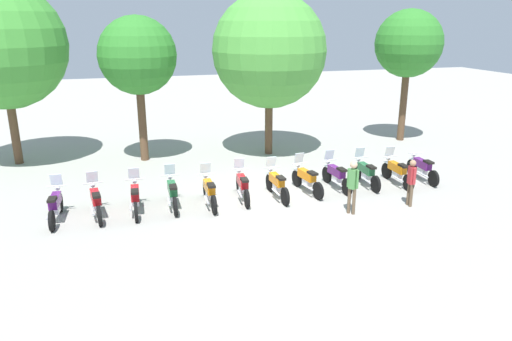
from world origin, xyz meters
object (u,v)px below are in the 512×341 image
Objects in this scene: motorcycle_5 at (242,186)px; tree_0 at (1,46)px; motorcycle_1 at (96,201)px; motorcycle_7 at (307,179)px; motorcycle_4 at (209,191)px; tree_2 at (269,51)px; motorcycle_2 at (135,197)px; tree_1 at (138,56)px; motorcycle_8 at (336,175)px; motorcycle_3 at (172,193)px; motorcycle_0 at (55,205)px; person_0 at (353,183)px; tree_3 at (409,44)px; motorcycle_10 at (397,171)px; motorcycle_6 at (277,184)px; motorcycle_9 at (366,173)px; motorcycle_11 at (422,168)px; person_1 at (411,179)px.

tree_0 is (-8.44, 7.10, 4.57)m from motorcycle_5.
motorcycle_7 is (7.39, 0.24, 0.00)m from motorcycle_1.
tree_2 is (3.97, 5.85, 4.26)m from motorcycle_4.
motorcycle_2 is 7.55m from tree_1.
tree_1 is (-6.71, 5.98, 4.10)m from motorcycle_8.
motorcycle_0 is at bearing 92.90° from motorcycle_3.
person_0 reaches higher than motorcycle_7.
motorcycle_4 is 0.30× the size of tree_2.
tree_1 is (-6.12, 8.40, 3.55)m from person_0.
person_0 is at bearing -99.41° from motorcycle_0.
tree_3 is at bearing 0.60° from tree_1.
motorcycle_10 is 11.79m from tree_1.
motorcycle_7 is at bearing 88.57° from motorcycle_10.
tree_2 is at bearing -60.43° from motorcycle_1.
motorcycle_0 is 7.39m from motorcycle_6.
motorcycle_2 is 6.16m from motorcycle_7.
motorcycle_7 is 1.21× the size of person_0.
motorcycle_2 is 8.63m from motorcycle_9.
motorcycle_4 and motorcycle_10 have the same top height.
motorcycle_11 is 3.10m from person_1.
tree_3 is (18.72, -0.84, -0.16)m from tree_0.
motorcycle_6 is (6.17, 0.04, 0.00)m from motorcycle_1.
motorcycle_9 is 0.28× the size of tree_0.
motorcycle_6 is 4.93m from motorcycle_10.
tree_0 is 11.28m from tree_2.
motorcycle_6 is 1.01× the size of motorcycle_7.
tree_1 reaches higher than motorcycle_1.
motorcycle_3 is at bearing 86.13° from motorcycle_6.
motorcycle_2 is at bearing 90.73° from motorcycle_10.
motorcycle_5 is 5.80m from person_1.
person_0 is (3.11, -2.27, 0.55)m from motorcycle_5.
tree_3 reaches higher than motorcycle_3.
tree_2 is at bearing -174.95° from tree_3.
tree_3 is at bearing -56.98° from motorcycle_6.
motorcycle_4 and motorcycle_6 have the same top height.
tree_2 is at bearing -41.77° from motorcycle_3.
person_0 is at bearing -140.76° from motorcycle_6.
motorcycle_11 is at bearing -128.92° from person_1.
tree_0 reaches higher than motorcycle_0.
motorcycle_8 is at bearing -85.26° from motorcycle_6.
motorcycle_4 and motorcycle_9 have the same top height.
motorcycle_8 is at bearing 91.87° from motorcycle_11.
person_1 reaches higher than motorcycle_6.
motorcycle_0 is 1.00× the size of motorcycle_4.
motorcycle_8 and motorcycle_10 have the same top height.
motorcycle_8 is at bearing -141.89° from person_0.
motorcycle_8 is 14.71m from tree_0.
motorcycle_8 is 1.22× the size of person_0.
motorcycle_1 is 7.78m from tree_1.
motorcycle_5 is 6.16m from motorcycle_10.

